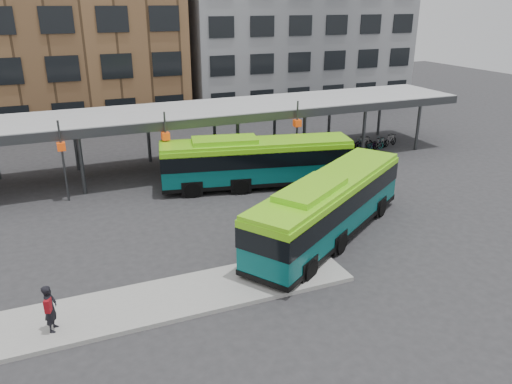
# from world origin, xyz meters

# --- Properties ---
(ground) EXTENTS (120.00, 120.00, 0.00)m
(ground) POSITION_xyz_m (0.00, 0.00, 0.00)
(ground) COLOR #28282B
(ground) RESTS_ON ground
(boarding_island) EXTENTS (14.00, 3.00, 0.18)m
(boarding_island) POSITION_xyz_m (-5.50, -3.00, 0.09)
(boarding_island) COLOR gray
(boarding_island) RESTS_ON ground
(canopy) EXTENTS (40.00, 6.53, 4.80)m
(canopy) POSITION_xyz_m (-0.06, 12.87, 3.91)
(canopy) COLOR #999B9E
(canopy) RESTS_ON ground
(building_brick) EXTENTS (26.00, 14.00, 22.00)m
(building_brick) POSITION_xyz_m (-10.00, 32.00, 11.00)
(building_brick) COLOR brown
(building_brick) RESTS_ON ground
(building_grey) EXTENTS (24.00, 14.00, 20.00)m
(building_grey) POSITION_xyz_m (16.00, 32.00, 10.00)
(building_grey) COLOR slate
(building_grey) RESTS_ON ground
(bus_front) EXTENTS (11.44, 8.73, 3.31)m
(bus_front) POSITION_xyz_m (2.57, -0.47, 1.72)
(bus_front) COLOR #075150
(bus_front) RESTS_ON ground
(bus_rear) EXTENTS (12.07, 4.91, 3.26)m
(bus_rear) POSITION_xyz_m (2.10, 7.66, 1.70)
(bus_rear) COLOR #075150
(bus_rear) RESTS_ON ground
(pedestrian) EXTENTS (0.60, 0.74, 1.77)m
(pedestrian) POSITION_xyz_m (-10.25, -3.46, 1.08)
(pedestrian) COLOR black
(pedestrian) RESTS_ON boarding_island
(bike_rack) EXTENTS (6.51, 1.53, 1.06)m
(bike_rack) POSITION_xyz_m (13.24, 12.07, 0.47)
(bike_rack) COLOR slate
(bike_rack) RESTS_ON ground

